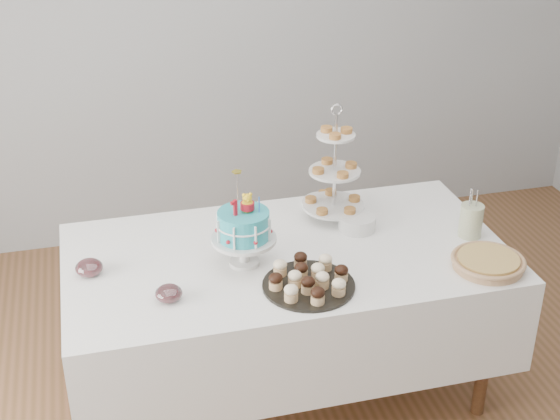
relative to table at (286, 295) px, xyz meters
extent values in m
cube|color=#9FA1A4|center=(0.00, 1.70, 0.81)|extent=(5.00, 0.04, 2.70)
cube|color=white|center=(0.00, 0.00, 0.00)|extent=(1.92, 1.02, 0.45)
cylinder|color=brown|center=(-0.82, -0.37, -0.21)|extent=(0.06, 0.06, 0.67)
cylinder|color=brown|center=(0.82, -0.37, -0.21)|extent=(0.06, 0.06, 0.67)
cylinder|color=brown|center=(-0.82, 0.37, -0.21)|extent=(0.06, 0.06, 0.67)
cylinder|color=brown|center=(0.82, 0.37, -0.21)|extent=(0.06, 0.06, 0.67)
cylinder|color=#29A5B3|center=(-0.20, -0.05, 0.42)|extent=(0.22, 0.22, 0.12)
torus|color=white|center=(-0.20, -0.05, 0.42)|extent=(0.23, 0.23, 0.01)
cube|color=#AB121F|center=(-0.24, -0.07, 0.51)|extent=(0.02, 0.02, 0.07)
cylinder|color=blue|center=(-0.14, -0.06, 0.51)|extent=(0.01, 0.01, 0.07)
cylinder|color=silver|center=(-0.22, -0.02, 0.56)|extent=(0.00, 0.00, 0.17)
cylinder|color=gold|center=(-0.22, -0.02, 0.65)|extent=(0.04, 0.04, 0.01)
cylinder|color=black|center=(0.01, -0.29, 0.23)|extent=(0.38, 0.38, 0.01)
ellipsoid|color=black|center=(-0.06, -0.29, 0.29)|extent=(0.06, 0.06, 0.04)
ellipsoid|color=beige|center=(0.09, -0.29, 0.29)|extent=(0.06, 0.06, 0.04)
cylinder|color=tan|center=(0.79, -0.34, 0.25)|extent=(0.29, 0.29, 0.04)
cylinder|color=#B68946|center=(0.79, -0.34, 0.27)|extent=(0.26, 0.26, 0.02)
torus|color=tan|center=(0.79, -0.34, 0.26)|extent=(0.31, 0.31, 0.02)
cylinder|color=silver|center=(0.30, 0.26, 0.49)|extent=(0.01, 0.01, 0.52)
cylinder|color=silver|center=(0.30, 0.26, 0.29)|extent=(0.29, 0.29, 0.01)
cylinder|color=silver|center=(0.30, 0.26, 0.47)|extent=(0.24, 0.24, 0.01)
cylinder|color=silver|center=(0.30, 0.26, 0.64)|extent=(0.18, 0.18, 0.01)
torus|color=silver|center=(0.30, 0.26, 0.77)|extent=(0.05, 0.01, 0.05)
cylinder|color=silver|center=(0.37, 0.12, 0.26)|extent=(0.17, 0.17, 0.07)
cylinder|color=silver|center=(0.31, 0.40, 0.23)|extent=(0.24, 0.24, 0.01)
ellipsoid|color=silver|center=(-0.54, -0.24, 0.26)|extent=(0.11, 0.11, 0.06)
cylinder|color=#5F080F|center=(-0.54, -0.24, 0.25)|extent=(0.08, 0.08, 0.03)
ellipsoid|color=silver|center=(-0.84, 0.03, 0.26)|extent=(0.11, 0.11, 0.07)
cylinder|color=#5F080F|center=(-0.84, 0.03, 0.25)|extent=(0.08, 0.08, 0.03)
cylinder|color=beige|center=(0.84, -0.07, 0.30)|extent=(0.10, 0.10, 0.15)
cylinder|color=beige|center=(0.89, -0.06, 0.32)|extent=(0.01, 0.01, 0.08)
camera|label=1|loc=(-0.77, -2.83, 1.96)|focal=50.00mm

